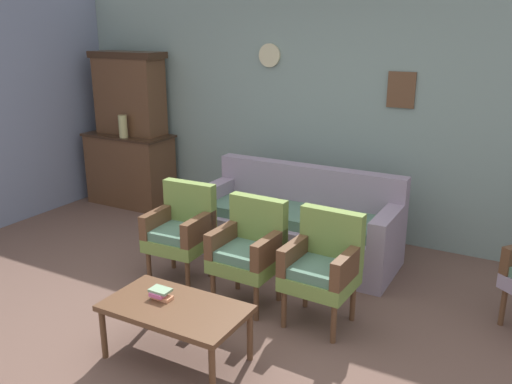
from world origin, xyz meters
TOP-DOWN VIEW (x-y plane):
  - ground_plane at (0.00, 0.00)m, footprint 7.68×7.68m
  - wall_back_with_decor at (0.00, 2.63)m, footprint 6.40×0.09m
  - side_cabinet at (-2.47, 2.25)m, footprint 1.16×0.55m
  - cabinet_upper_hutch at (-2.47, 2.33)m, footprint 0.99×0.38m
  - vase_on_cabinet at (-2.38, 2.06)m, footprint 0.11×0.11m
  - floral_couch at (0.17, 1.74)m, footprint 2.03×0.80m
  - armchair_near_cabinet at (-0.55, 0.77)m, footprint 0.54×0.51m
  - armchair_by_doorway at (0.21, 0.68)m, footprint 0.53×0.51m
  - armchair_near_couch_end at (0.87, 0.68)m, footprint 0.54×0.51m
  - coffee_table at (0.17, -0.29)m, footprint 1.00×0.56m
  - book_stack_on_table at (0.02, -0.26)m, footprint 0.17×0.11m

SIDE VIEW (x-z plane):
  - ground_plane at x=0.00m, z-range 0.00..0.00m
  - floral_couch at x=0.17m, z-range -0.12..0.78m
  - coffee_table at x=0.17m, z-range 0.17..0.59m
  - book_stack_on_table at x=0.02m, z-range 0.42..0.49m
  - side_cabinet at x=-2.47m, z-range 0.00..0.93m
  - armchair_near_cabinet at x=-0.55m, z-range 0.05..0.95m
  - armchair_by_doorway at x=0.21m, z-range 0.05..0.95m
  - armchair_near_couch_end at x=0.87m, z-range 0.05..0.95m
  - vase_on_cabinet at x=-2.38m, z-range 0.93..1.21m
  - wall_back_with_decor at x=0.00m, z-range 0.00..2.70m
  - cabinet_upper_hutch at x=-2.47m, z-range 0.94..1.97m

